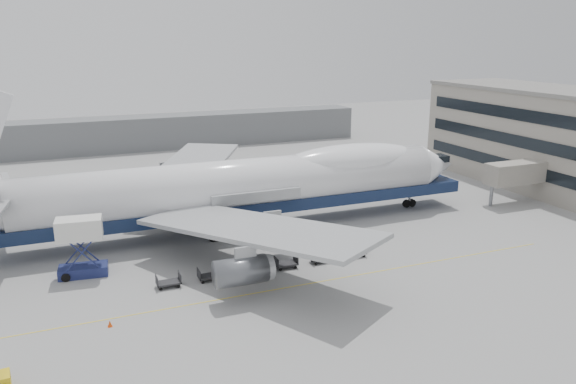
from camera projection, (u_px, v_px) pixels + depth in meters
name	position (u px, v px, depth m)	size (l,w,h in m)	color
ground	(275.00, 263.00, 59.65)	(260.00, 260.00, 0.00)	gray
apron_line	(297.00, 286.00, 54.30)	(60.00, 0.15, 0.01)	gold
hangar	(110.00, 135.00, 117.45)	(110.00, 8.00, 7.00)	slate
airliner	(245.00, 185.00, 69.08)	(67.00, 55.30, 19.98)	white
catering_truck	(81.00, 243.00, 55.80)	(4.95, 3.66, 6.04)	navy
traffic_cone	(110.00, 324.00, 46.58)	(0.38, 0.38, 0.57)	#D9420B
dolly_0	(169.00, 282.00, 53.93)	(2.30, 1.35, 1.30)	#2D2D30
dolly_1	(210.00, 275.00, 55.42)	(2.30, 1.35, 1.30)	#2D2D30
dolly_2	(249.00, 269.00, 56.91)	(2.30, 1.35, 1.30)	#2D2D30
dolly_3	(286.00, 263.00, 58.41)	(2.30, 1.35, 1.30)	#2D2D30
dolly_4	(321.00, 257.00, 59.90)	(2.30, 1.35, 1.30)	#2D2D30
dolly_5	(355.00, 252.00, 61.39)	(2.30, 1.35, 1.30)	#2D2D30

